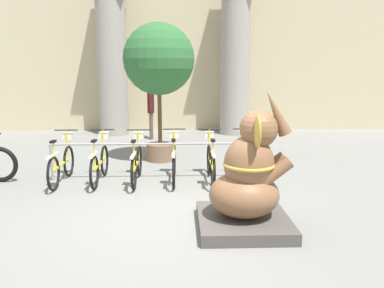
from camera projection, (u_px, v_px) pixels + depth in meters
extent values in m
plane|color=slate|center=(169.00, 215.00, 5.83)|extent=(60.00, 60.00, 0.00)
cube|color=#C6B78E|center=(174.00, 48.00, 13.68)|extent=(20.00, 0.20, 6.00)
cylinder|color=gray|center=(112.00, 62.00, 12.73)|extent=(0.99, 0.99, 5.00)
cylinder|color=gray|center=(235.00, 62.00, 12.87)|extent=(0.99, 0.99, 5.00)
cylinder|color=gray|center=(52.00, 163.00, 7.59)|extent=(0.05, 0.05, 0.75)
cylinder|color=gray|center=(258.00, 161.00, 7.73)|extent=(0.05, 0.05, 0.75)
cylinder|color=gray|center=(156.00, 144.00, 7.59)|extent=(4.33, 0.04, 0.04)
torus|color=black|center=(69.00, 161.00, 7.93)|extent=(0.05, 0.66, 0.66)
torus|color=black|center=(53.00, 174.00, 6.96)|extent=(0.05, 0.66, 0.66)
cube|color=yellow|center=(61.00, 164.00, 7.43)|extent=(0.04, 0.89, 0.04)
cube|color=silver|center=(52.00, 156.00, 6.89)|extent=(0.06, 0.54, 0.03)
cylinder|color=yellow|center=(54.00, 158.00, 7.00)|extent=(0.03, 0.03, 0.57)
cube|color=black|center=(53.00, 142.00, 6.94)|extent=(0.08, 0.18, 0.04)
cylinder|color=yellow|center=(67.00, 146.00, 7.82)|extent=(0.03, 0.03, 0.67)
cylinder|color=black|center=(66.00, 130.00, 7.76)|extent=(0.48, 0.03, 0.03)
cube|color=silver|center=(68.00, 136.00, 7.88)|extent=(0.20, 0.16, 0.14)
torus|color=black|center=(105.00, 160.00, 7.99)|extent=(0.05, 0.66, 0.66)
torus|color=black|center=(94.00, 173.00, 7.02)|extent=(0.05, 0.66, 0.66)
cube|color=yellow|center=(100.00, 164.00, 7.50)|extent=(0.04, 0.89, 0.04)
cube|color=silver|center=(93.00, 155.00, 6.96)|extent=(0.06, 0.54, 0.03)
cylinder|color=yellow|center=(95.00, 157.00, 7.07)|extent=(0.03, 0.03, 0.57)
cube|color=black|center=(94.00, 141.00, 7.01)|extent=(0.08, 0.18, 0.04)
cylinder|color=yellow|center=(103.00, 145.00, 7.89)|extent=(0.03, 0.03, 0.67)
cylinder|color=black|center=(103.00, 130.00, 7.82)|extent=(0.48, 0.03, 0.03)
cube|color=silver|center=(104.00, 135.00, 7.95)|extent=(0.20, 0.16, 0.14)
torus|color=black|center=(139.00, 161.00, 7.96)|extent=(0.05, 0.66, 0.66)
torus|color=black|center=(134.00, 173.00, 6.99)|extent=(0.05, 0.66, 0.66)
cube|color=yellow|center=(137.00, 164.00, 7.46)|extent=(0.04, 0.89, 0.04)
cube|color=silver|center=(133.00, 155.00, 6.92)|extent=(0.06, 0.54, 0.03)
cylinder|color=yellow|center=(134.00, 157.00, 7.03)|extent=(0.03, 0.03, 0.57)
cube|color=black|center=(133.00, 141.00, 6.97)|extent=(0.08, 0.18, 0.04)
cylinder|color=yellow|center=(139.00, 146.00, 7.85)|extent=(0.03, 0.03, 0.67)
cylinder|color=black|center=(138.00, 130.00, 7.79)|extent=(0.48, 0.03, 0.03)
cube|color=silver|center=(139.00, 136.00, 7.91)|extent=(0.20, 0.16, 0.14)
torus|color=black|center=(174.00, 160.00, 8.06)|extent=(0.05, 0.66, 0.66)
torus|color=black|center=(174.00, 172.00, 7.09)|extent=(0.05, 0.66, 0.66)
cube|color=yellow|center=(174.00, 163.00, 7.56)|extent=(0.04, 0.89, 0.04)
cube|color=silver|center=(174.00, 154.00, 7.02)|extent=(0.06, 0.54, 0.03)
cylinder|color=yellow|center=(174.00, 156.00, 7.13)|extent=(0.03, 0.03, 0.57)
cube|color=black|center=(173.00, 140.00, 7.07)|extent=(0.08, 0.18, 0.04)
cylinder|color=yellow|center=(174.00, 145.00, 7.95)|extent=(0.03, 0.03, 0.67)
cylinder|color=black|center=(174.00, 129.00, 7.89)|extent=(0.48, 0.03, 0.03)
cube|color=silver|center=(174.00, 135.00, 8.01)|extent=(0.20, 0.16, 0.14)
torus|color=black|center=(209.00, 160.00, 8.05)|extent=(0.05, 0.66, 0.66)
torus|color=black|center=(213.00, 172.00, 7.08)|extent=(0.05, 0.66, 0.66)
cube|color=yellow|center=(211.00, 163.00, 7.56)|extent=(0.04, 0.89, 0.04)
cube|color=silver|center=(213.00, 154.00, 7.02)|extent=(0.06, 0.54, 0.03)
cylinder|color=yellow|center=(213.00, 156.00, 7.13)|extent=(0.03, 0.03, 0.57)
cube|color=black|center=(213.00, 140.00, 7.07)|extent=(0.08, 0.18, 0.04)
cylinder|color=yellow|center=(209.00, 145.00, 7.94)|extent=(0.03, 0.03, 0.67)
cylinder|color=black|center=(209.00, 129.00, 7.88)|extent=(0.48, 0.03, 0.03)
cube|color=silver|center=(209.00, 135.00, 8.00)|extent=(0.20, 0.16, 0.14)
torus|color=black|center=(243.00, 159.00, 8.10)|extent=(0.05, 0.66, 0.66)
torus|color=black|center=(252.00, 171.00, 7.13)|extent=(0.05, 0.66, 0.66)
cube|color=yellow|center=(247.00, 162.00, 7.60)|extent=(0.04, 0.89, 0.04)
cube|color=silver|center=(252.00, 154.00, 7.06)|extent=(0.06, 0.54, 0.03)
cylinder|color=yellow|center=(251.00, 155.00, 7.17)|extent=(0.03, 0.03, 0.57)
cube|color=black|center=(252.00, 140.00, 7.11)|extent=(0.08, 0.18, 0.04)
cylinder|color=yellow|center=(244.00, 144.00, 7.99)|extent=(0.03, 0.03, 0.67)
cylinder|color=black|center=(244.00, 129.00, 7.93)|extent=(0.48, 0.03, 0.03)
cube|color=silver|center=(243.00, 135.00, 8.05)|extent=(0.20, 0.16, 0.14)
cube|color=#4C4742|center=(243.00, 222.00, 5.36)|extent=(1.29, 1.29, 0.17)
ellipsoid|color=brown|center=(244.00, 195.00, 5.28)|extent=(1.00, 0.88, 0.64)
ellipsoid|color=brown|center=(249.00, 164.00, 5.20)|extent=(0.70, 0.64, 0.82)
sphere|color=brown|center=(259.00, 129.00, 5.11)|extent=(0.53, 0.53, 0.53)
ellipsoid|color=#B79333|center=(250.00, 126.00, 5.36)|extent=(0.08, 0.37, 0.44)
ellipsoid|color=#B79333|center=(257.00, 132.00, 4.85)|extent=(0.08, 0.37, 0.44)
cone|color=brown|center=(276.00, 113.00, 5.07)|extent=(0.45, 0.19, 0.66)
cylinder|color=brown|center=(269.00, 168.00, 5.37)|extent=(0.52, 0.18, 0.47)
cylinder|color=brown|center=(274.00, 173.00, 5.09)|extent=(0.52, 0.18, 0.47)
torus|color=#B79333|center=(249.00, 164.00, 5.20)|extent=(0.73, 0.73, 0.05)
torus|color=black|center=(0.00, 164.00, 7.50)|extent=(0.73, 0.09, 0.73)
cylinder|color=brown|center=(151.00, 126.00, 12.28)|extent=(0.11, 0.11, 0.86)
cylinder|color=brown|center=(151.00, 126.00, 12.11)|extent=(0.11, 0.11, 0.86)
cube|color=#4C1919|center=(151.00, 103.00, 12.05)|extent=(0.20, 0.32, 0.65)
sphere|color=tan|center=(150.00, 88.00, 11.96)|extent=(0.23, 0.23, 0.23)
cylinder|color=#4C1919|center=(151.00, 101.00, 12.24)|extent=(0.07, 0.07, 0.58)
cylinder|color=#4C1919|center=(150.00, 102.00, 11.85)|extent=(0.07, 0.07, 0.58)
cylinder|color=brown|center=(160.00, 152.00, 9.34)|extent=(0.69, 0.69, 0.42)
cylinder|color=brown|center=(160.00, 116.00, 9.17)|extent=(0.10, 0.10, 1.37)
sphere|color=#2D6633|center=(159.00, 59.00, 8.90)|extent=(1.71, 1.71, 1.71)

